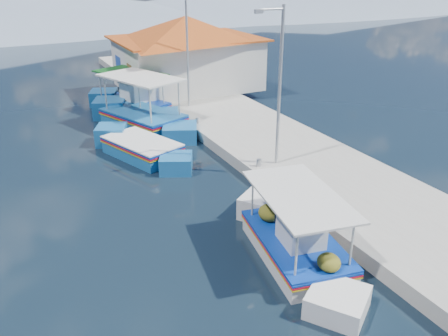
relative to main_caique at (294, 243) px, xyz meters
name	(u,v)px	position (x,y,z in m)	size (l,w,h in m)	color
ground	(189,223)	(-1.98, 3.09, -0.43)	(160.00, 160.00, 0.00)	black
quay	(254,134)	(3.92, 9.09, -0.18)	(5.00, 44.00, 0.50)	#A2A198
bollards	(222,137)	(1.82, 8.34, 0.22)	(0.20, 17.20, 0.30)	#A5A8AD
main_caique	(294,243)	(0.00, 0.00, 0.00)	(2.75, 6.75, 2.26)	silver
caique_green_canopy	(143,119)	(-0.33, 13.15, 0.01)	(4.18, 7.34, 2.95)	#195D99
caique_blue_hull	(142,149)	(-1.59, 9.36, -0.13)	(3.28, 6.02, 1.14)	#195D99
caique_far	(133,105)	(-0.10, 15.83, 0.04)	(3.99, 6.78, 2.58)	#195D99
harbor_building	(187,51)	(4.21, 18.09, 2.34)	(10.49, 10.49, 4.40)	silver
lamp_post_near	(278,80)	(2.52, 5.09, 3.42)	(1.21, 0.14, 6.00)	#A5A8AD
lamp_post_far	(186,45)	(2.52, 14.09, 3.42)	(1.21, 0.14, 6.00)	#A5A8AD
mountain_ridge	(74,9)	(4.56, 59.09, 1.61)	(171.40, 96.00, 5.50)	gray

